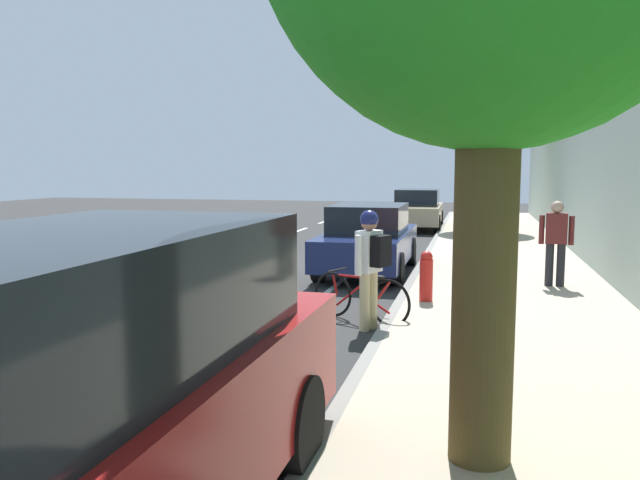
{
  "coord_description": "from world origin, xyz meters",
  "views": [
    {
      "loc": [
        3.08,
        -14.44,
        2.33
      ],
      "look_at": [
        1.06,
        -6.2,
        1.36
      ],
      "focal_mm": 35.65,
      "sensor_mm": 36.0,
      "label": 1
    }
  ],
  "objects_px": {
    "street_tree_mid_block": "(480,121)",
    "bicycle_at_curb": "(361,297)",
    "parked_sedan_tan_mid": "(417,209)",
    "cyclist_with_backpack": "(371,257)",
    "fire_hydrant": "(426,276)",
    "parked_suv_red_nearest": "(77,400)",
    "pedestrian_on_phone": "(556,239)",
    "parked_sedan_dark_blue_second": "(368,239)"
  },
  "relations": [
    {
      "from": "bicycle_at_curb",
      "to": "street_tree_mid_block",
      "type": "distance_m",
      "value": 14.95
    },
    {
      "from": "street_tree_mid_block",
      "to": "pedestrian_on_phone",
      "type": "distance_m",
      "value": 11.77
    },
    {
      "from": "parked_sedan_dark_blue_second",
      "to": "street_tree_mid_block",
      "type": "bearing_deg",
      "value": 76.53
    },
    {
      "from": "bicycle_at_curb",
      "to": "parked_sedan_tan_mid",
      "type": "bearing_deg",
      "value": 91.86
    },
    {
      "from": "parked_sedan_tan_mid",
      "to": "cyclist_with_backpack",
      "type": "distance_m",
      "value": 15.36
    },
    {
      "from": "pedestrian_on_phone",
      "to": "fire_hydrant",
      "type": "xyz_separation_m",
      "value": [
        -2.24,
        -1.92,
        -0.47
      ]
    },
    {
      "from": "fire_hydrant",
      "to": "parked_suv_red_nearest",
      "type": "bearing_deg",
      "value": -100.57
    },
    {
      "from": "bicycle_at_curb",
      "to": "cyclist_with_backpack",
      "type": "bearing_deg",
      "value": -64.23
    },
    {
      "from": "cyclist_with_backpack",
      "to": "pedestrian_on_phone",
      "type": "bearing_deg",
      "value": 50.66
    },
    {
      "from": "parked_suv_red_nearest",
      "to": "fire_hydrant",
      "type": "relative_size",
      "value": 5.63
    },
    {
      "from": "cyclist_with_backpack",
      "to": "bicycle_at_curb",
      "type": "bearing_deg",
      "value": 115.77
    },
    {
      "from": "bicycle_at_curb",
      "to": "street_tree_mid_block",
      "type": "height_order",
      "value": "street_tree_mid_block"
    },
    {
      "from": "cyclist_with_backpack",
      "to": "fire_hydrant",
      "type": "xyz_separation_m",
      "value": [
        0.67,
        1.63,
        -0.51
      ]
    },
    {
      "from": "parked_sedan_tan_mid",
      "to": "fire_hydrant",
      "type": "height_order",
      "value": "parked_sedan_tan_mid"
    },
    {
      "from": "street_tree_mid_block",
      "to": "bicycle_at_curb",
      "type": "bearing_deg",
      "value": -96.88
    },
    {
      "from": "pedestrian_on_phone",
      "to": "cyclist_with_backpack",
      "type": "bearing_deg",
      "value": -129.34
    },
    {
      "from": "cyclist_with_backpack",
      "to": "pedestrian_on_phone",
      "type": "height_order",
      "value": "cyclist_with_backpack"
    },
    {
      "from": "parked_suv_red_nearest",
      "to": "bicycle_at_curb",
      "type": "relative_size",
      "value": 2.93
    },
    {
      "from": "parked_sedan_dark_blue_second",
      "to": "fire_hydrant",
      "type": "xyz_separation_m",
      "value": [
        1.53,
        -3.33,
        -0.21
      ]
    },
    {
      "from": "parked_suv_red_nearest",
      "to": "bicycle_at_curb",
      "type": "height_order",
      "value": "parked_suv_red_nearest"
    },
    {
      "from": "fire_hydrant",
      "to": "parked_sedan_dark_blue_second",
      "type": "bearing_deg",
      "value": 114.65
    },
    {
      "from": "parked_sedan_tan_mid",
      "to": "bicycle_at_curb",
      "type": "relative_size",
      "value": 2.74
    },
    {
      "from": "cyclist_with_backpack",
      "to": "street_tree_mid_block",
      "type": "distance_m",
      "value": 15.22
    },
    {
      "from": "parked_sedan_dark_blue_second",
      "to": "parked_sedan_tan_mid",
      "type": "distance_m",
      "value": 10.38
    },
    {
      "from": "fire_hydrant",
      "to": "pedestrian_on_phone",
      "type": "bearing_deg",
      "value": 40.62
    },
    {
      "from": "parked_suv_red_nearest",
      "to": "parked_sedan_dark_blue_second",
      "type": "xyz_separation_m",
      "value": [
        -0.13,
        10.82,
        -0.27
      ]
    },
    {
      "from": "parked_sedan_dark_blue_second",
      "to": "pedestrian_on_phone",
      "type": "xyz_separation_m",
      "value": [
        3.77,
        -1.41,
        0.27
      ]
    },
    {
      "from": "bicycle_at_curb",
      "to": "fire_hydrant",
      "type": "bearing_deg",
      "value": 52.63
    },
    {
      "from": "pedestrian_on_phone",
      "to": "fire_hydrant",
      "type": "bearing_deg",
      "value": -139.38
    },
    {
      "from": "parked_suv_red_nearest",
      "to": "street_tree_mid_block",
      "type": "bearing_deg",
      "value": 83.83
    },
    {
      "from": "parked_sedan_tan_mid",
      "to": "street_tree_mid_block",
      "type": "xyz_separation_m",
      "value": [
        2.22,
        -0.49,
        3.26
      ]
    },
    {
      "from": "cyclist_with_backpack",
      "to": "pedestrian_on_phone",
      "type": "xyz_separation_m",
      "value": [
        2.91,
        3.55,
        -0.04
      ]
    },
    {
      "from": "bicycle_at_curb",
      "to": "fire_hydrant",
      "type": "relative_size",
      "value": 1.92
    },
    {
      "from": "parked_suv_red_nearest",
      "to": "fire_hydrant",
      "type": "xyz_separation_m",
      "value": [
        1.4,
        7.49,
        -0.48
      ]
    },
    {
      "from": "pedestrian_on_phone",
      "to": "parked_sedan_dark_blue_second",
      "type": "bearing_deg",
      "value": 159.48
    },
    {
      "from": "parked_suv_red_nearest",
      "to": "street_tree_mid_block",
      "type": "xyz_separation_m",
      "value": [
        2.24,
        20.71,
        2.98
      ]
    },
    {
      "from": "bicycle_at_curb",
      "to": "street_tree_mid_block",
      "type": "xyz_separation_m",
      "value": [
        1.74,
        14.39,
        3.63
      ]
    },
    {
      "from": "cyclist_with_backpack",
      "to": "fire_hydrant",
      "type": "relative_size",
      "value": 2.06
    },
    {
      "from": "street_tree_mid_block",
      "to": "fire_hydrant",
      "type": "distance_m",
      "value": 13.69
    },
    {
      "from": "cyclist_with_backpack",
      "to": "fire_hydrant",
      "type": "bearing_deg",
      "value": 67.6
    },
    {
      "from": "fire_hydrant",
      "to": "parked_sedan_tan_mid",
      "type": "bearing_deg",
      "value": 95.73
    },
    {
      "from": "parked_sedan_tan_mid",
      "to": "bicycle_at_curb",
      "type": "distance_m",
      "value": 14.9
    }
  ]
}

